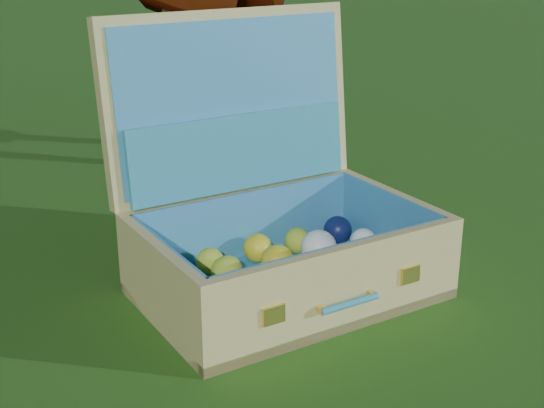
# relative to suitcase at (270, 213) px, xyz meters

# --- Properties ---
(ground) EXTENTS (60.00, 60.00, 0.00)m
(ground) POSITION_rel_suitcase_xyz_m (-0.06, 0.02, -0.16)
(ground) COLOR #215114
(ground) RESTS_ON ground
(suitcase) EXTENTS (0.65, 0.55, 0.57)m
(suitcase) POSITION_rel_suitcase_xyz_m (0.00, 0.00, 0.00)
(suitcase) COLOR tan
(suitcase) RESTS_ON ground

